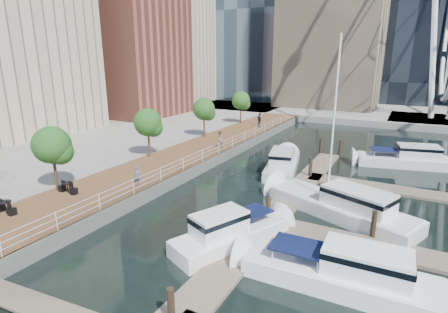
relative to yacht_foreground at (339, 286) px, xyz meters
name	(u,v)px	position (x,y,z in m)	size (l,w,h in m)	color
ground	(146,278)	(-8.14, -3.73, 0.00)	(520.00, 520.00, 0.00)	black
boardwalk	(177,162)	(-17.14, 11.27, 0.50)	(6.00, 60.00, 1.00)	brown
seawall	(204,167)	(-14.14, 11.27, 0.50)	(0.25, 60.00, 1.00)	#595954
land_inland	(7,134)	(-44.14, 11.27, 0.50)	(48.00, 90.00, 1.00)	gray
land_far	(375,92)	(-8.14, 98.27, 0.50)	(200.00, 114.00, 1.00)	gray
pier	(438,122)	(5.86, 48.27, 0.50)	(14.00, 12.00, 1.00)	gray
railing	(202,156)	(-14.24, 11.27, 1.52)	(0.10, 60.00, 1.05)	white
floating_docks	(356,221)	(-0.18, 6.25, 0.49)	(16.00, 34.00, 2.60)	#6D6051
midrise_condos	(83,34)	(-41.71, 23.08, 13.42)	(19.00, 67.00, 28.00)	#BCAD8E
street_trees	(148,122)	(-19.54, 10.27, 4.29)	(2.60, 42.60, 4.60)	#3F2B1C
yacht_foreground	(339,286)	(0.00, 0.00, 0.00)	(2.55, 9.52, 2.15)	white
pedestrian_near	(137,176)	(-15.13, 3.67, 1.74)	(0.54, 0.35, 1.48)	slate
pedestrian_mid	(220,139)	(-15.37, 16.55, 1.90)	(0.88, 0.68, 1.80)	gray
pedestrian_far	(259,120)	(-16.05, 28.91, 1.99)	(1.16, 0.48, 1.98)	#333540
moored_yachts	(368,217)	(0.28, 8.28, 0.00)	(22.81, 37.05, 11.50)	white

